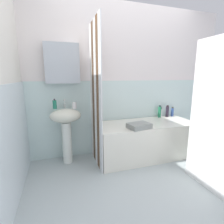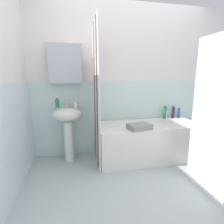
{
  "view_description": "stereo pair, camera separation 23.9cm",
  "coord_description": "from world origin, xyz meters",
  "px_view_note": "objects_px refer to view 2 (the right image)",
  "views": [
    {
      "loc": [
        -1.1,
        -1.46,
        1.27
      ],
      "look_at": [
        -0.38,
        0.77,
        0.79
      ],
      "focal_mm": 27.74,
      "sensor_mm": 36.0,
      "label": 1
    },
    {
      "loc": [
        -0.87,
        -1.52,
        1.27
      ],
      "look_at": [
        -0.38,
        0.77,
        0.79
      ],
      "focal_mm": 27.74,
      "sensor_mm": 36.0,
      "label": 2
    }
  ],
  "objects_px": {
    "sink": "(68,122)",
    "towel_folded": "(139,127)",
    "soap_dispenser": "(57,103)",
    "conditioner_bottle": "(166,114)",
    "bathtub": "(148,141)",
    "body_wash_bottle": "(179,113)",
    "lotion_bottle": "(173,113)",
    "toothbrush_cup": "(76,105)",
    "shampoo_bottle": "(165,113)"
  },
  "relations": [
    {
      "from": "bathtub",
      "to": "towel_folded",
      "type": "relative_size",
      "value": 5.12
    },
    {
      "from": "toothbrush_cup",
      "to": "body_wash_bottle",
      "type": "height_order",
      "value": "toothbrush_cup"
    },
    {
      "from": "conditioner_bottle",
      "to": "shampoo_bottle",
      "type": "xyz_separation_m",
      "value": [
        -0.02,
        -0.0,
        0.02
      ]
    },
    {
      "from": "body_wash_bottle",
      "to": "towel_folded",
      "type": "relative_size",
      "value": 0.56
    },
    {
      "from": "toothbrush_cup",
      "to": "towel_folded",
      "type": "relative_size",
      "value": 0.29
    },
    {
      "from": "bathtub",
      "to": "body_wash_bottle",
      "type": "relative_size",
      "value": 9.17
    },
    {
      "from": "toothbrush_cup",
      "to": "bathtub",
      "type": "bearing_deg",
      "value": -7.07
    },
    {
      "from": "toothbrush_cup",
      "to": "conditioner_bottle",
      "type": "xyz_separation_m",
      "value": [
        1.53,
        0.14,
        -0.23
      ]
    },
    {
      "from": "conditioner_bottle",
      "to": "shampoo_bottle",
      "type": "relative_size",
      "value": 0.81
    },
    {
      "from": "body_wash_bottle",
      "to": "lotion_bottle",
      "type": "xyz_separation_m",
      "value": [
        -0.12,
        -0.01,
        0.02
      ]
    },
    {
      "from": "body_wash_bottle",
      "to": "bathtub",
      "type": "bearing_deg",
      "value": -158.18
    },
    {
      "from": "body_wash_bottle",
      "to": "towel_folded",
      "type": "bearing_deg",
      "value": -151.72
    },
    {
      "from": "soap_dispenser",
      "to": "sink",
      "type": "bearing_deg",
      "value": -19.15
    },
    {
      "from": "sink",
      "to": "soap_dispenser",
      "type": "xyz_separation_m",
      "value": [
        -0.14,
        0.05,
        0.28
      ]
    },
    {
      "from": "toothbrush_cup",
      "to": "conditioner_bottle",
      "type": "bearing_deg",
      "value": 5.25
    },
    {
      "from": "bathtub",
      "to": "conditioner_bottle",
      "type": "relative_size",
      "value": 9.01
    },
    {
      "from": "conditioner_bottle",
      "to": "lotion_bottle",
      "type": "bearing_deg",
      "value": -4.94
    },
    {
      "from": "soap_dispenser",
      "to": "lotion_bottle",
      "type": "height_order",
      "value": "soap_dispenser"
    },
    {
      "from": "soap_dispenser",
      "to": "towel_folded",
      "type": "xyz_separation_m",
      "value": [
        1.12,
        -0.42,
        -0.3
      ]
    },
    {
      "from": "sink",
      "to": "soap_dispenser",
      "type": "height_order",
      "value": "soap_dispenser"
    },
    {
      "from": "soap_dispenser",
      "to": "conditioner_bottle",
      "type": "relative_size",
      "value": 0.81
    },
    {
      "from": "bathtub",
      "to": "towel_folded",
      "type": "bearing_deg",
      "value": -136.71
    },
    {
      "from": "sink",
      "to": "body_wash_bottle",
      "type": "height_order",
      "value": "sink"
    },
    {
      "from": "sink",
      "to": "conditioner_bottle",
      "type": "relative_size",
      "value": 4.68
    },
    {
      "from": "body_wash_bottle",
      "to": "towel_folded",
      "type": "distance_m",
      "value": 1.05
    },
    {
      "from": "soap_dispenser",
      "to": "bathtub",
      "type": "xyz_separation_m",
      "value": [
        1.35,
        -0.2,
        -0.61
      ]
    },
    {
      "from": "toothbrush_cup",
      "to": "conditioner_bottle",
      "type": "height_order",
      "value": "toothbrush_cup"
    },
    {
      "from": "toothbrush_cup",
      "to": "towel_folded",
      "type": "height_order",
      "value": "toothbrush_cup"
    },
    {
      "from": "soap_dispenser",
      "to": "bathtub",
      "type": "bearing_deg",
      "value": -8.22
    },
    {
      "from": "shampoo_bottle",
      "to": "body_wash_bottle",
      "type": "bearing_deg",
      "value": 0.6
    },
    {
      "from": "lotion_bottle",
      "to": "conditioner_bottle",
      "type": "bearing_deg",
      "value": 175.06
    },
    {
      "from": "sink",
      "to": "conditioner_bottle",
      "type": "distance_m",
      "value": 1.66
    },
    {
      "from": "body_wash_bottle",
      "to": "lotion_bottle",
      "type": "relative_size",
      "value": 0.82
    },
    {
      "from": "toothbrush_cup",
      "to": "bathtub",
      "type": "relative_size",
      "value": 0.06
    },
    {
      "from": "body_wash_bottle",
      "to": "towel_folded",
      "type": "height_order",
      "value": "body_wash_bottle"
    },
    {
      "from": "soap_dispenser",
      "to": "conditioner_bottle",
      "type": "xyz_separation_m",
      "value": [
        1.79,
        0.08,
        -0.25
      ]
    },
    {
      "from": "soap_dispenser",
      "to": "towel_folded",
      "type": "distance_m",
      "value": 1.23
    },
    {
      "from": "shampoo_bottle",
      "to": "towel_folded",
      "type": "distance_m",
      "value": 0.82
    },
    {
      "from": "soap_dispenser",
      "to": "conditioner_bottle",
      "type": "bearing_deg",
      "value": 2.54
    },
    {
      "from": "body_wash_bottle",
      "to": "conditioner_bottle",
      "type": "relative_size",
      "value": 0.98
    },
    {
      "from": "sink",
      "to": "conditioner_bottle",
      "type": "xyz_separation_m",
      "value": [
        1.66,
        0.13,
        0.03
      ]
    },
    {
      "from": "soap_dispenser",
      "to": "body_wash_bottle",
      "type": "bearing_deg",
      "value": 2.26
    },
    {
      "from": "lotion_bottle",
      "to": "towel_folded",
      "type": "distance_m",
      "value": 0.94
    },
    {
      "from": "shampoo_bottle",
      "to": "bathtub",
      "type": "bearing_deg",
      "value": -146.81
    },
    {
      "from": "sink",
      "to": "towel_folded",
      "type": "height_order",
      "value": "sink"
    },
    {
      "from": "towel_folded",
      "to": "conditioner_bottle",
      "type": "bearing_deg",
      "value": 36.35
    },
    {
      "from": "lotion_bottle",
      "to": "bathtub",
      "type": "bearing_deg",
      "value": -155.19
    },
    {
      "from": "sink",
      "to": "towel_folded",
      "type": "bearing_deg",
      "value": -20.61
    },
    {
      "from": "soap_dispenser",
      "to": "shampoo_bottle",
      "type": "xyz_separation_m",
      "value": [
        1.77,
        0.08,
        -0.23
      ]
    },
    {
      "from": "lotion_bottle",
      "to": "toothbrush_cup",
      "type": "bearing_deg",
      "value": -175.55
    }
  ]
}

